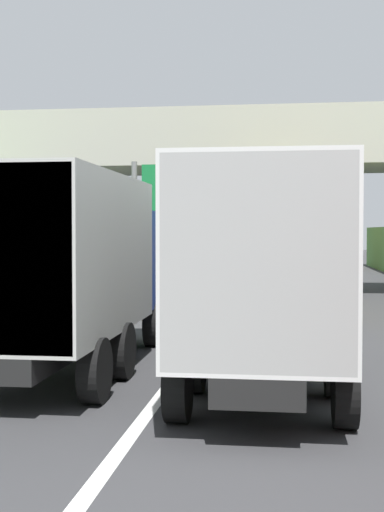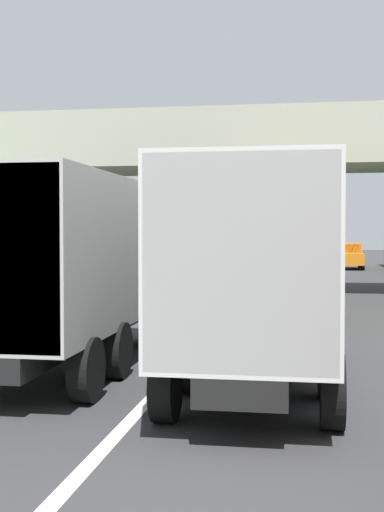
{
  "view_description": "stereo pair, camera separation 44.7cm",
  "coord_description": "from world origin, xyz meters",
  "px_view_note": "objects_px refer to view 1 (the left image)",
  "views": [
    {
      "loc": [
        1.83,
        3.6,
        2.5
      ],
      "look_at": [
        0.0,
        17.57,
        2.0
      ],
      "focal_mm": 48.73,
      "sensor_mm": 36.0,
      "label": 1
    },
    {
      "loc": [
        2.28,
        3.66,
        2.5
      ],
      "look_at": [
        0.0,
        17.57,
        2.0
      ],
      "focal_mm": 48.73,
      "sensor_mm": 36.0,
      "label": 2
    }
  ],
  "objects_px": {
    "overhead_highway_sign": "(224,202)",
    "truck_yellow": "(275,250)",
    "truck_white": "(265,267)",
    "truck_blue": "(70,263)",
    "car_green": "(279,272)",
    "car_orange": "(332,256)"
  },
  "relations": [
    {
      "from": "overhead_highway_sign",
      "to": "car_green",
      "type": "xyz_separation_m",
      "value": [
        1.67,
        6.67,
        -2.55
      ]
    },
    {
      "from": "truck_white",
      "to": "car_green",
      "type": "xyz_separation_m",
      "value": [
        0.12,
        17.12,
        -1.08
      ]
    },
    {
      "from": "car_green",
      "to": "car_orange",
      "type": "relative_size",
      "value": 1.0
    },
    {
      "from": "overhead_highway_sign",
      "to": "truck_yellow",
      "type": "relative_size",
      "value": 0.81
    },
    {
      "from": "overhead_highway_sign",
      "to": "truck_blue",
      "type": "height_order",
      "value": "overhead_highway_sign"
    },
    {
      "from": "truck_yellow",
      "to": "car_orange",
      "type": "relative_size",
      "value": 1.78
    },
    {
      "from": "truck_yellow",
      "to": "car_green",
      "type": "xyz_separation_m",
      "value": [
        0.07,
        6.68,
        -1.08
      ]
    },
    {
      "from": "truck_blue",
      "to": "car_green",
      "type": "relative_size",
      "value": 1.78
    },
    {
      "from": "truck_white",
      "to": "overhead_highway_sign",
      "type": "bearing_deg",
      "value": 98.45
    },
    {
      "from": "overhead_highway_sign",
      "to": "car_orange",
      "type": "height_order",
      "value": "overhead_highway_sign"
    },
    {
      "from": "overhead_highway_sign",
      "to": "truck_yellow",
      "type": "bearing_deg",
      "value": -0.35
    },
    {
      "from": "truck_yellow",
      "to": "truck_white",
      "type": "distance_m",
      "value": 10.44
    },
    {
      "from": "truck_yellow",
      "to": "car_orange",
      "type": "height_order",
      "value": "truck_yellow"
    },
    {
      "from": "truck_yellow",
      "to": "truck_white",
      "type": "bearing_deg",
      "value": -90.25
    },
    {
      "from": "overhead_highway_sign",
      "to": "truck_white",
      "type": "relative_size",
      "value": 0.81
    },
    {
      "from": "truck_blue",
      "to": "truck_white",
      "type": "bearing_deg",
      "value": -13.23
    },
    {
      "from": "overhead_highway_sign",
      "to": "truck_yellow",
      "type": "distance_m",
      "value": 2.17
    },
    {
      "from": "truck_yellow",
      "to": "truck_blue",
      "type": "bearing_deg",
      "value": -110.16
    },
    {
      "from": "truck_yellow",
      "to": "truck_white",
      "type": "relative_size",
      "value": 1.0
    },
    {
      "from": "car_green",
      "to": "car_orange",
      "type": "distance_m",
      "value": 19.23
    },
    {
      "from": "truck_blue",
      "to": "overhead_highway_sign",
      "type": "bearing_deg",
      "value": 78.64
    },
    {
      "from": "overhead_highway_sign",
      "to": "car_green",
      "type": "relative_size",
      "value": 1.43
    }
  ]
}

